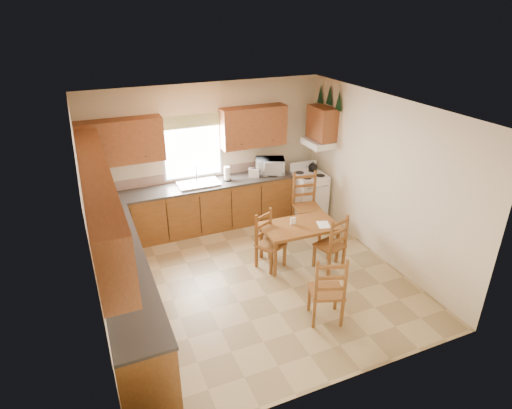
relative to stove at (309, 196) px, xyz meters
name	(u,v)px	position (x,y,z in m)	size (l,w,h in m)	color
floor	(255,279)	(-1.88, -1.64, -0.44)	(4.50, 4.50, 0.00)	tan
ceiling	(254,109)	(-1.88, -1.64, 2.26)	(4.50, 4.50, 0.00)	brown
wall_left	(91,232)	(-4.13, -1.64, 0.91)	(4.50, 4.50, 0.00)	beige
wall_right	(381,179)	(0.37, -1.64, 0.91)	(4.50, 4.50, 0.00)	beige
wall_back	(208,156)	(-1.88, 0.61, 0.91)	(4.50, 4.50, 0.00)	beige
wall_front	(341,289)	(-1.88, -3.89, 0.91)	(4.50, 4.50, 0.00)	beige
lower_cab_back	(196,209)	(-2.25, 0.31, 0.00)	(3.75, 0.60, 0.88)	brown
lower_cab_left	(126,291)	(-3.83, -1.79, 0.00)	(0.60, 3.60, 0.88)	brown
counter_back	(195,186)	(-2.25, 0.31, 0.46)	(3.75, 0.63, 0.04)	#36332F
counter_left	(122,263)	(-3.83, -1.79, 0.46)	(0.63, 3.60, 0.04)	#36332F
backsplash	(190,175)	(-2.25, 0.60, 0.57)	(3.75, 0.01, 0.18)	#8C6F60
upper_cab_back_left	(121,142)	(-3.43, 0.44, 1.41)	(1.41, 0.33, 0.75)	brown
upper_cab_back_right	(253,127)	(-1.02, 0.44, 1.41)	(1.25, 0.33, 0.75)	brown
upper_cab_left	(99,198)	(-3.96, -1.79, 1.41)	(0.33, 3.60, 0.75)	brown
upper_cab_stove	(322,123)	(0.20, 0.01, 1.46)	(0.33, 0.62, 0.62)	brown
range_hood	(318,143)	(0.15, 0.01, 1.08)	(0.44, 0.62, 0.12)	white
window_frame	(192,148)	(-2.18, 0.58, 1.11)	(1.13, 0.02, 1.18)	white
window_pane	(192,148)	(-2.18, 0.57, 1.11)	(1.05, 0.01, 1.10)	white
window_valance	(191,121)	(-2.18, 0.55, 1.61)	(1.19, 0.01, 0.24)	#467032
sink_basin	(198,184)	(-2.18, 0.31, 0.50)	(0.75, 0.45, 0.04)	silver
pine_decal_a	(339,100)	(0.33, -0.31, 1.94)	(0.22, 0.22, 0.36)	black
pine_decal_b	(330,95)	(0.33, 0.01, 1.98)	(0.22, 0.22, 0.36)	black
pine_decal_c	(321,94)	(0.33, 0.33, 1.94)	(0.22, 0.22, 0.36)	black
stove	(309,196)	(0.00, 0.00, 0.00)	(0.59, 0.61, 0.88)	white
coffeemaker	(108,189)	(-3.76, 0.32, 0.65)	(0.20, 0.23, 0.33)	white
paper_towel	(227,174)	(-1.62, 0.30, 0.62)	(0.12, 0.12, 0.27)	white
toaster	(254,173)	(-1.09, 0.26, 0.56)	(0.20, 0.13, 0.16)	white
microwave	(270,166)	(-0.73, 0.31, 0.63)	(0.51, 0.37, 0.31)	white
dining_table	(299,243)	(-0.98, -1.41, -0.11)	(1.24, 0.71, 0.67)	brown
chair_near_left	(327,287)	(-1.35, -2.87, 0.08)	(0.44, 0.42, 1.04)	brown
chair_near_right	(330,242)	(-0.63, -1.81, 0.04)	(0.41, 0.39, 0.97)	brown
chair_far_left	(271,241)	(-1.50, -1.40, 0.03)	(0.40, 0.38, 0.95)	brown
chair_far_right	(307,204)	(-0.36, -0.56, 0.12)	(0.47, 0.45, 1.12)	brown
table_paper	(324,225)	(-0.61, -1.55, 0.23)	(0.19, 0.26, 0.00)	white
table_card	(293,221)	(-1.07, -1.34, 0.29)	(0.09, 0.02, 0.12)	white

